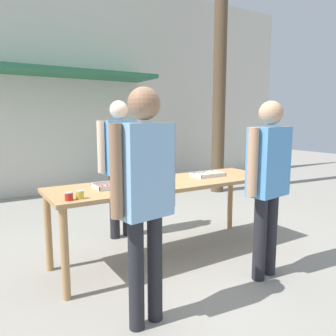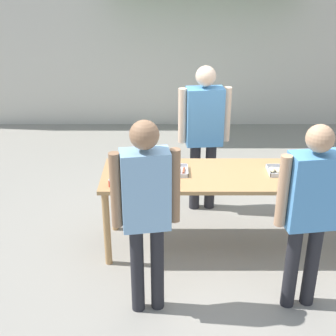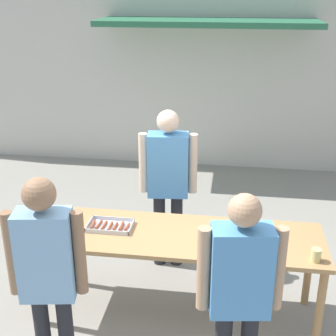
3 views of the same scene
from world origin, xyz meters
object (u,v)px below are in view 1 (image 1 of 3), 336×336
at_px(food_tray_sausages, 114,186).
at_px(condiment_jar_ketchup, 80,195).
at_px(food_tray_buns, 208,174).
at_px(condiment_jar_mustard, 69,196).
at_px(utility_pole, 221,17).
at_px(person_customer_holding_hotdog, 145,186).
at_px(person_customer_with_cup, 268,175).
at_px(person_server_behind_table, 120,157).
at_px(beer_cup, 260,171).

distance_m(food_tray_sausages, condiment_jar_ketchup, 0.53).
height_order(food_tray_buns, condiment_jar_mustard, condiment_jar_mustard).
xyz_separation_m(condiment_jar_mustard, utility_pole, (3.80, 2.55, 2.65)).
relative_size(food_tray_buns, condiment_jar_ketchup, 5.38).
bearing_deg(condiment_jar_mustard, utility_pole, 33.88).
height_order(condiment_jar_mustard, utility_pole, utility_pole).
xyz_separation_m(food_tray_buns, condiment_jar_ketchup, (-1.64, -0.30, 0.01)).
height_order(condiment_jar_mustard, person_customer_holding_hotdog, person_customer_holding_hotdog).
bearing_deg(food_tray_sausages, utility_pole, 34.50).
bearing_deg(person_customer_with_cup, condiment_jar_mustard, -29.34).
bearing_deg(person_customer_holding_hotdog, person_server_behind_table, -117.31).
relative_size(condiment_jar_ketchup, person_customer_with_cup, 0.04).
height_order(condiment_jar_mustard, person_server_behind_table, person_server_behind_table).
bearing_deg(utility_pole, food_tray_sausages, -145.50).
bearing_deg(condiment_jar_mustard, person_customer_holding_hotdog, -63.16).
height_order(food_tray_sausages, food_tray_buns, food_tray_buns).
height_order(condiment_jar_ketchup, person_customer_with_cup, person_customer_with_cup).
xyz_separation_m(condiment_jar_mustard, condiment_jar_ketchup, (0.10, 0.01, 0.00)).
relative_size(food_tray_buns, person_customer_with_cup, 0.22).
bearing_deg(person_server_behind_table, person_customer_with_cup, -72.83).
height_order(person_server_behind_table, person_customer_holding_hotdog, person_server_behind_table).
bearing_deg(food_tray_buns, beer_cup, -27.53).
bearing_deg(utility_pole, food_tray_buns, -132.58).
height_order(food_tray_sausages, condiment_jar_mustard, condiment_jar_mustard).
height_order(condiment_jar_mustard, beer_cup, beer_cup).
relative_size(beer_cup, utility_pole, 0.02).
relative_size(beer_cup, person_customer_with_cup, 0.06).
bearing_deg(utility_pole, person_server_behind_table, -153.22).
bearing_deg(utility_pole, condiment_jar_ketchup, -145.51).
relative_size(food_tray_sausages, utility_pole, 0.06).
height_order(food_tray_buns, condiment_jar_ketchup, condiment_jar_ketchup).
xyz_separation_m(food_tray_sausages, beer_cup, (1.77, -0.30, 0.04)).
distance_m(food_tray_sausages, condiment_jar_mustard, 0.62).
relative_size(beer_cup, person_customer_holding_hotdog, 0.06).
relative_size(condiment_jar_ketchup, person_customer_holding_hotdog, 0.04).
bearing_deg(beer_cup, utility_pole, 59.55).
height_order(condiment_jar_ketchup, person_customer_holding_hotdog, person_customer_holding_hotdog).
height_order(condiment_jar_ketchup, beer_cup, beer_cup).
bearing_deg(food_tray_buns, person_customer_holding_hotdog, -143.84).
bearing_deg(condiment_jar_ketchup, condiment_jar_mustard, -176.31).
relative_size(food_tray_sausages, person_customer_with_cup, 0.24).
xyz_separation_m(beer_cup, person_server_behind_table, (-1.35, 1.11, 0.15)).
distance_m(condiment_jar_ketchup, person_customer_holding_hotdog, 0.78).
height_order(condiment_jar_ketchup, utility_pole, utility_pole).
distance_m(food_tray_sausages, person_customer_holding_hotdog, 1.05).
xyz_separation_m(food_tray_buns, person_server_behind_table, (-0.78, 0.81, 0.18)).
bearing_deg(person_server_behind_table, utility_pole, 21.02).
bearing_deg(person_customer_holding_hotdog, utility_pole, -145.79).
relative_size(condiment_jar_mustard, utility_pole, 0.01).
bearing_deg(beer_cup, condiment_jar_mustard, -179.82).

